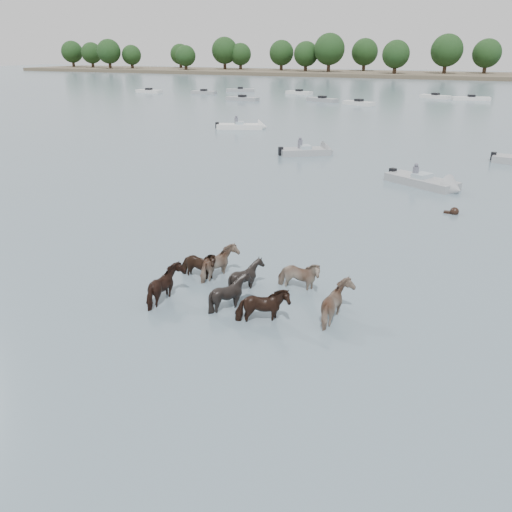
% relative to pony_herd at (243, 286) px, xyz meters
% --- Properties ---
extents(ground, '(400.00, 400.00, 0.00)m').
position_rel_pony_herd_xyz_m(ground, '(0.58, -1.07, -0.43)').
color(ground, '#495E6A').
rests_on(ground, ground).
extents(shoreline, '(160.00, 30.00, 1.00)m').
position_rel_pony_herd_xyz_m(shoreline, '(-69.42, 148.93, 0.07)').
color(shoreline, '#4C4233').
rests_on(shoreline, ground).
extents(pony_herd, '(7.16, 4.11, 1.43)m').
position_rel_pony_herd_xyz_m(pony_herd, '(0.00, 0.00, 0.00)').
color(pony_herd, black).
rests_on(pony_herd, ground).
extents(swimming_pony, '(0.72, 0.44, 0.44)m').
position_rel_pony_herd_xyz_m(swimming_pony, '(5.63, 12.75, -0.33)').
color(swimming_pony, black).
rests_on(swimming_pony, ground).
extents(motorboat_a, '(4.44, 3.73, 1.92)m').
position_rel_pony_herd_xyz_m(motorboat_a, '(-5.60, 24.89, -0.20)').
color(motorboat_a, gray).
rests_on(motorboat_a, ground).
extents(motorboat_b, '(5.03, 3.83, 1.92)m').
position_rel_pony_herd_xyz_m(motorboat_b, '(4.03, 17.74, -0.20)').
color(motorboat_b, gray).
rests_on(motorboat_b, ground).
extents(motorboat_f, '(5.33, 3.34, 1.92)m').
position_rel_pony_herd_xyz_m(motorboat_f, '(-16.00, 35.28, -0.20)').
color(motorboat_f, silver).
rests_on(motorboat_f, ground).
extents(distant_flotilla, '(105.36, 24.20, 0.93)m').
position_rel_pony_herd_xyz_m(distant_flotilla, '(-0.01, 71.21, -0.17)').
color(distant_flotilla, silver).
rests_on(distant_flotilla, ground).
extents(treeline, '(149.84, 23.35, 11.77)m').
position_rel_pony_herd_xyz_m(treeline, '(-63.78, 148.36, 5.86)').
color(treeline, '#382619').
rests_on(treeline, ground).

